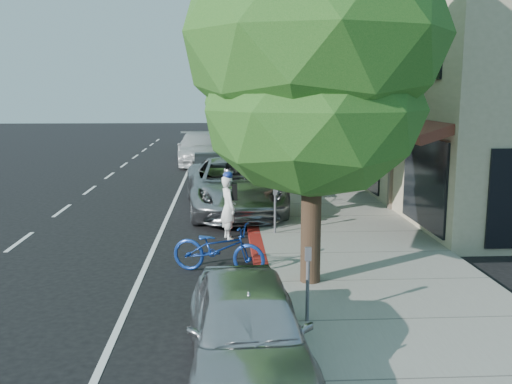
{
  "coord_description": "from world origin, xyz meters",
  "views": [
    {
      "loc": [
        -0.8,
        -12.87,
        3.9
      ],
      "look_at": [
        0.01,
        1.55,
        1.35
      ],
      "focal_mm": 40.0,
      "sensor_mm": 36.0,
      "label": 1
    }
  ],
  "objects": [
    {
      "name": "white_pickup",
      "position": [
        -2.16,
        18.2,
        0.83
      ],
      "size": [
        2.76,
        5.88,
        1.66
      ],
      "primitive_type": "imported",
      "rotation": [
        0.0,
        0.0,
        0.08
      ],
      "color": "silver",
      "rests_on": "ground"
    },
    {
      "name": "silver_suv",
      "position": [
        -0.5,
        5.5,
        0.87
      ],
      "size": [
        3.41,
        6.51,
        1.75
      ],
      "primitive_type": "imported",
      "rotation": [
        0.0,
        0.0,
        0.08
      ],
      "color": "#A7A6AB",
      "rests_on": "ground"
    },
    {
      "name": "bicycle",
      "position": [
        -0.94,
        -0.9,
        0.55
      ],
      "size": [
        2.23,
        1.4,
        1.1
      ],
      "primitive_type": "imported",
      "rotation": [
        0.0,
        0.0,
        1.23
      ],
      "color": "navy",
      "rests_on": "ground"
    },
    {
      "name": "street_tree_4",
      "position": [
        0.9,
        22.0,
        4.5
      ],
      "size": [
        4.01,
        4.01,
        7.15
      ],
      "color": "black",
      "rests_on": "ground"
    },
    {
      "name": "street_tree_1",
      "position": [
        0.9,
        4.0,
        4.85
      ],
      "size": [
        5.5,
        5.5,
        8.06
      ],
      "color": "black",
      "rests_on": "ground"
    },
    {
      "name": "ground",
      "position": [
        0.0,
        0.0,
        0.0
      ],
      "size": [
        120.0,
        120.0,
        0.0
      ],
      "primitive_type": "plane",
      "color": "black",
      "rests_on": "ground"
    },
    {
      "name": "dark_suv_far",
      "position": [
        -2.08,
        22.06,
        0.82
      ],
      "size": [
        2.54,
        5.0,
        1.63
      ],
      "primitive_type": "imported",
      "rotation": [
        0.0,
        0.0,
        0.13
      ],
      "color": "black",
      "rests_on": "ground"
    },
    {
      "name": "near_car_a",
      "position": [
        -0.5,
        -5.5,
        0.69
      ],
      "size": [
        1.82,
        4.14,
        1.38
      ],
      "primitive_type": "imported",
      "rotation": [
        0.0,
        0.0,
        0.05
      ],
      "color": "#BBBBC0",
      "rests_on": "ground"
    },
    {
      "name": "cyclist",
      "position": [
        -0.7,
        2.01,
        0.86
      ],
      "size": [
        0.58,
        0.72,
        1.71
      ],
      "primitive_type": "imported",
      "rotation": [
        0.0,
        0.0,
        1.88
      ],
      "color": "white",
      "rests_on": "ground"
    },
    {
      "name": "street_tree_5",
      "position": [
        0.9,
        28.0,
        4.13
      ],
      "size": [
        4.94,
        4.94,
        6.94
      ],
      "color": "black",
      "rests_on": "ground"
    },
    {
      "name": "street_tree_2",
      "position": [
        0.9,
        10.0,
        4.64
      ],
      "size": [
        3.75,
        3.75,
        7.27
      ],
      "color": "black",
      "rests_on": "ground"
    },
    {
      "name": "street_tree_3",
      "position": [
        0.9,
        16.0,
        4.94
      ],
      "size": [
        4.96,
        4.96,
        8.02
      ],
      "color": "black",
      "rests_on": "ground"
    },
    {
      "name": "curb_red_segment",
      "position": [
        0.0,
        1.0,
        0.07
      ],
      "size": [
        0.32,
        4.0,
        0.15
      ],
      "primitive_type": "cube",
      "color": "maroon",
      "rests_on": "ground"
    },
    {
      "name": "dark_sedan",
      "position": [
        -1.16,
        9.32,
        0.75
      ],
      "size": [
        1.77,
        4.61,
        1.5
      ],
      "primitive_type": "imported",
      "rotation": [
        0.0,
        0.0,
        0.04
      ],
      "color": "black",
      "rests_on": "ground"
    },
    {
      "name": "storefront_building",
      "position": [
        9.6,
        18.0,
        3.5
      ],
      "size": [
        10.0,
        36.0,
        7.0
      ],
      "primitive_type": "cube",
      "color": "#C5B697",
      "rests_on": "ground"
    },
    {
      "name": "curb",
      "position": [
        0.0,
        8.0,
        0.07
      ],
      "size": [
        0.3,
        56.0,
        0.15
      ],
      "primitive_type": "cube",
      "color": "#9E998E",
      "rests_on": "ground"
    },
    {
      "name": "street_tree_0",
      "position": [
        0.9,
        -2.0,
        4.8
      ],
      "size": [
        5.04,
        5.04,
        7.86
      ],
      "color": "black",
      "rests_on": "ground"
    },
    {
      "name": "pedestrian",
      "position": [
        2.93,
        9.96,
        0.91
      ],
      "size": [
        0.94,
        0.9,
        1.52
      ],
      "primitive_type": "imported",
      "rotation": [
        0.0,
        0.0,
        3.76
      ],
      "color": "black",
      "rests_on": "sidewalk"
    },
    {
      "name": "sidewalk",
      "position": [
        2.3,
        8.0,
        0.07
      ],
      "size": [
        4.6,
        56.0,
        0.15
      ],
      "primitive_type": "cube",
      "color": "gray",
      "rests_on": "ground"
    }
  ]
}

